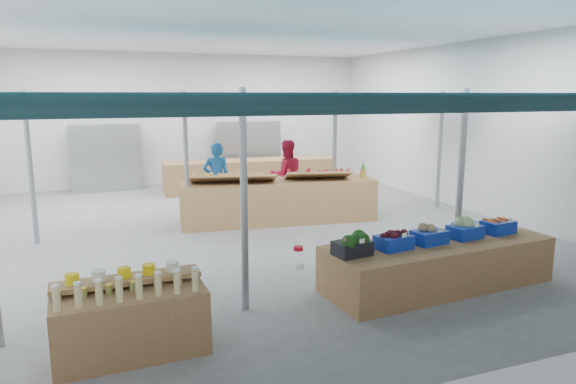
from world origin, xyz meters
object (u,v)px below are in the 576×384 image
at_px(veg_counter, 438,264).
at_px(vendor_right, 287,175).
at_px(fruit_counter, 279,201).
at_px(crate_stack, 468,240).
at_px(bottle_shelf, 131,319).
at_px(vendor_left, 217,179).

relative_size(veg_counter, vendor_right, 2.02).
xyz_separation_m(veg_counter, fruit_counter, (-0.92, 4.69, 0.13)).
xyz_separation_m(veg_counter, vendor_right, (-0.32, 5.79, 0.54)).
distance_m(fruit_counter, crate_stack, 4.34).
height_order(bottle_shelf, fruit_counter, bottle_shelf).
bearing_deg(bottle_shelf, crate_stack, 12.47).
bearing_deg(crate_stack, bottle_shelf, -165.46).
relative_size(veg_counter, fruit_counter, 0.81).
xyz_separation_m(veg_counter, crate_stack, (1.44, 1.05, -0.05)).
height_order(veg_counter, vendor_right, vendor_right).
relative_size(fruit_counter, crate_stack, 7.34).
distance_m(bottle_shelf, crate_stack, 6.19).
distance_m(bottle_shelf, vendor_right, 7.60).
relative_size(crate_stack, vendor_right, 0.34).
bearing_deg(veg_counter, vendor_left, 105.77).
bearing_deg(fruit_counter, bottle_shelf, -118.40).
bearing_deg(fruit_counter, crate_stack, -50.49).
bearing_deg(vendor_right, fruit_counter, 67.99).
height_order(bottle_shelf, veg_counter, bottle_shelf).
distance_m(bottle_shelf, vendor_left, 6.77).
distance_m(fruit_counter, vendor_right, 1.32).
bearing_deg(vendor_left, bottle_shelf, 75.43).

